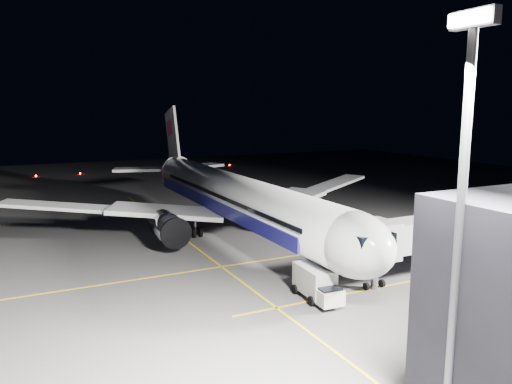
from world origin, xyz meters
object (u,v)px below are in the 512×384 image
at_px(floodlight_mast_south, 462,195).
at_px(service_truck, 317,283).
at_px(safety_cone_a, 295,215).
at_px(safety_cone_b, 328,225).
at_px(safety_cone_c, 280,234).
at_px(jet_bridge, 483,224).
at_px(airliner, 232,197).
at_px(baggage_tug, 324,216).

distance_m(floodlight_mast_south, service_truck, 21.38).
height_order(safety_cone_a, safety_cone_b, safety_cone_a).
bearing_deg(safety_cone_c, jet_bridge, 32.38).
bearing_deg(jet_bridge, floodlight_mast_south, -53.21).
xyz_separation_m(airliner, safety_cone_b, (1.29, 14.00, -4.89)).
bearing_deg(service_truck, floodlight_mast_south, -9.10).
xyz_separation_m(safety_cone_a, safety_cone_b, (7.25, 1.13, -0.00)).
relative_size(service_truck, safety_cone_b, 10.35).
height_order(floodlight_mast_south, safety_cone_b, floodlight_mast_south).
height_order(safety_cone_b, safety_cone_c, safety_cone_c).
bearing_deg(service_truck, airliner, 178.36).
height_order(baggage_tug, safety_cone_b, baggage_tug).
distance_m(safety_cone_a, safety_cone_c, 11.74).
bearing_deg(floodlight_mast_south, safety_cone_b, 153.30).
bearing_deg(floodlight_mast_south, baggage_tug, 153.62).
bearing_deg(safety_cone_b, safety_cone_c, -78.35).
height_order(service_truck, baggage_tug, service_truck).
distance_m(service_truck, safety_cone_a, 32.68).
relative_size(airliner, safety_cone_a, 111.41).
relative_size(safety_cone_a, safety_cone_b, 1.01).
distance_m(service_truck, safety_cone_c, 21.39).
bearing_deg(jet_bridge, baggage_tug, -173.29).
height_order(baggage_tug, safety_cone_a, baggage_tug).
bearing_deg(baggage_tug, safety_cone_a, -171.99).
bearing_deg(safety_cone_c, airliner, -119.74).
distance_m(service_truck, safety_cone_b, 27.09).
height_order(service_truck, safety_cone_b, service_truck).
height_order(floodlight_mast_south, safety_cone_c, floodlight_mast_south).
distance_m(jet_bridge, service_truck, 20.32).
xyz_separation_m(service_truck, safety_cone_a, (-29.06, 14.90, -1.24)).
height_order(airliner, baggage_tug, airliner).
bearing_deg(jet_bridge, airliner, -141.96).
relative_size(airliner, safety_cone_c, 98.67).
xyz_separation_m(baggage_tug, safety_cone_b, (2.89, -1.15, -0.61)).
bearing_deg(safety_cone_b, floodlight_mast_south, -26.70).
xyz_separation_m(floodlight_mast_south, baggage_tug, (-42.67, 21.17, -11.49)).
distance_m(airliner, service_truck, 23.47).
bearing_deg(safety_cone_a, service_truck, -27.14).
xyz_separation_m(jet_bridge, floodlight_mast_south, (18.00, -24.07, 7.79)).
bearing_deg(safety_cone_a, floodlight_mast_south, -21.87).
bearing_deg(floodlight_mast_south, safety_cone_a, 158.13).
xyz_separation_m(jet_bridge, service_truck, (0.02, -20.09, -3.07)).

